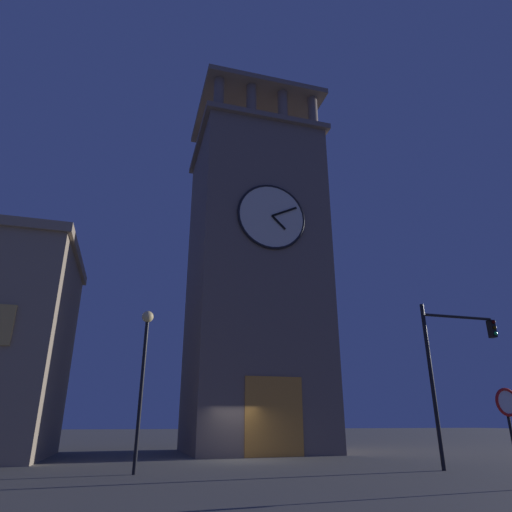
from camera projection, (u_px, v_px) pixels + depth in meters
The scene contains 5 objects.
ground_plane at pixel (241, 460), 20.58m from camera, with size 200.00×200.00×0.00m, color #56544F.
clocktower at pixel (254, 275), 29.93m from camera, with size 8.74×8.63×27.08m.
traffic_signal_near at pixel (451, 357), 18.02m from camera, with size 3.58×0.41×6.32m.
street_lamp at pixel (144, 358), 16.40m from camera, with size 0.44×0.44×5.71m.
no_horn_sign at pixel (508, 409), 12.39m from camera, with size 0.78×0.14×2.61m.
Camera 1 is at (5.49, 21.97, 1.69)m, focal length 30.87 mm.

